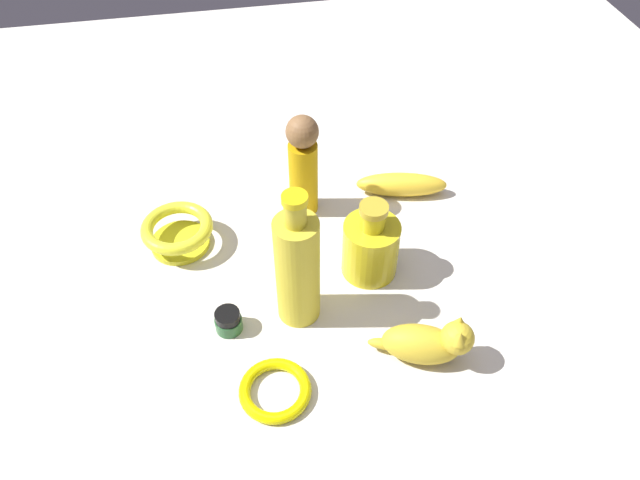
% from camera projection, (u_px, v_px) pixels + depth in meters
% --- Properties ---
extents(ground, '(2.00, 2.00, 0.00)m').
position_uv_depth(ground, '(320.00, 270.00, 1.01)').
color(ground, silver).
extents(banana, '(0.18, 0.08, 0.05)m').
position_uv_depth(banana, '(401.00, 185.00, 1.13)').
color(banana, yellow).
rests_on(banana, ground).
extents(bottle_tall, '(0.07, 0.07, 0.25)m').
position_uv_depth(bottle_tall, '(297.00, 268.00, 0.88)').
color(bottle_tall, gold).
rests_on(bottle_tall, ground).
extents(cat_figurine, '(0.15, 0.09, 0.09)m').
position_uv_depth(cat_figurine, '(429.00, 342.00, 0.87)').
color(cat_figurine, gold).
rests_on(cat_figurine, ground).
extents(person_figure_adult, '(0.07, 0.07, 0.20)m').
position_uv_depth(person_figure_adult, '(306.00, 164.00, 1.05)').
color(person_figure_adult, '#CC9B0B').
rests_on(person_figure_adult, ground).
extents(nail_polish_jar, '(0.04, 0.04, 0.04)m').
position_uv_depth(nail_polish_jar, '(228.00, 321.00, 0.92)').
color(nail_polish_jar, '#2A5E30').
rests_on(nail_polish_jar, ground).
extents(bangle, '(0.10, 0.10, 0.02)m').
position_uv_depth(bangle, '(275.00, 390.00, 0.85)').
color(bangle, '#ECE005').
rests_on(bangle, ground).
extents(bowl, '(0.12, 0.12, 0.05)m').
position_uv_depth(bowl, '(178.00, 231.00, 1.03)').
color(bowl, gold).
rests_on(bowl, ground).
extents(bottle_short, '(0.09, 0.09, 0.14)m').
position_uv_depth(bottle_short, '(371.00, 246.00, 0.98)').
color(bottle_short, gold).
rests_on(bottle_short, ground).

